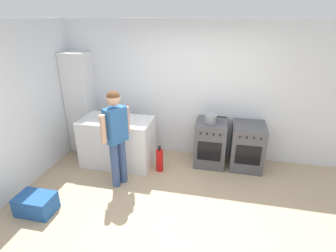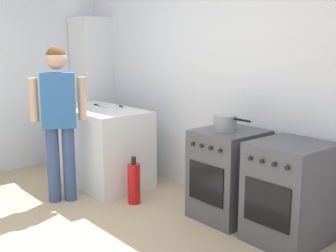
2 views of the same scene
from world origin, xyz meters
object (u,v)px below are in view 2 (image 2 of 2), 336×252
object	(u,v)px
knife_bread	(100,106)
pot	(225,123)
person	(59,111)
knife_paring	(121,107)
fire_extinguisher	(134,183)
larder_cabinet	(92,90)
oven_left	(228,174)
oven_right	(289,193)

from	to	relation	value
knife_bread	pot	bearing A→B (deg)	7.65
person	knife_paring	bearing A→B (deg)	100.99
knife_bread	person	bearing A→B (deg)	-61.28
pot	knife_paring	xyz separation A→B (m)	(-1.58, -0.08, -0.02)
fire_extinguisher	larder_cabinet	size ratio (longest dim) A/B	0.25
pot	knife_bread	size ratio (longest dim) A/B	1.13
oven_left	larder_cabinet	bearing A→B (deg)	177.79
pot	fire_extinguisher	size ratio (longest dim) A/B	0.79
oven_right	fire_extinguisher	distance (m)	1.62
oven_right	knife_bread	size ratio (longest dim) A/B	2.42
oven_left	larder_cabinet	size ratio (longest dim) A/B	0.42
oven_right	larder_cabinet	distance (m)	3.37
fire_extinguisher	larder_cabinet	xyz separation A→B (m)	(-1.78, 0.58, 0.78)
pot	fire_extinguisher	distance (m)	1.19
oven_left	oven_right	xyz separation A→B (m)	(0.67, 0.00, 0.00)
fire_extinguisher	person	bearing A→B (deg)	-136.37
fire_extinguisher	larder_cabinet	world-z (taller)	larder_cabinet
pot	larder_cabinet	distance (m)	2.63
knife_bread	person	xyz separation A→B (m)	(0.40, -0.73, 0.06)
pot	person	bearing A→B (deg)	-145.36
knife_bread	oven_right	bearing A→B (deg)	6.42
larder_cabinet	knife_paring	bearing A→B (deg)	-12.06
knife_bread	person	distance (m)	0.83
oven_left	knife_paring	world-z (taller)	knife_paring
oven_left	knife_bread	world-z (taller)	knife_bread
pot	larder_cabinet	world-z (taller)	larder_cabinet
knife_paring	larder_cabinet	bearing A→B (deg)	167.94
oven_right	person	distance (m)	2.39
oven_left	pot	xyz separation A→B (m)	(-0.02, -0.04, 0.50)
oven_right	fire_extinguisher	world-z (taller)	oven_right
oven_right	larder_cabinet	bearing A→B (deg)	178.24
oven_right	knife_bread	xyz separation A→B (m)	(-2.50, -0.28, 0.48)
knife_paring	oven_right	bearing A→B (deg)	3.08
person	larder_cabinet	xyz separation A→B (m)	(-1.22, 1.11, 0.04)
oven_left	larder_cabinet	xyz separation A→B (m)	(-2.65, 0.10, 0.57)
oven_right	person	world-z (taller)	person
oven_right	pot	distance (m)	0.85
oven_left	pot	distance (m)	0.50
oven_left	fire_extinguisher	xyz separation A→B (m)	(-0.87, -0.48, -0.21)
fire_extinguisher	larder_cabinet	bearing A→B (deg)	161.95
knife_bread	knife_paring	bearing A→B (deg)	34.90
oven_right	oven_left	bearing A→B (deg)	-180.00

